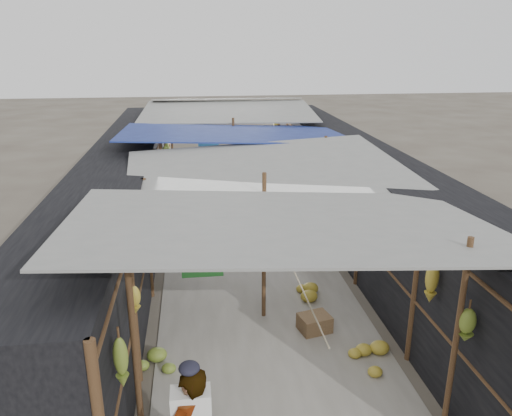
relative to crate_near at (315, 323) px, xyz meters
name	(u,v)px	position (x,y,z in m)	size (l,w,h in m)	color
aisle_slab	(243,241)	(-0.77, 4.08, -0.14)	(3.60, 16.00, 0.02)	#9E998E
stall_left	(125,200)	(-3.47, 4.08, 1.00)	(1.40, 15.00, 2.30)	black
stall_right	(354,191)	(1.93, 4.08, 1.00)	(1.40, 15.00, 2.30)	black
crate_near	(315,323)	(0.00, 0.00, 0.00)	(0.49, 0.40, 0.30)	olive
crate_mid	(310,256)	(0.55, 2.64, 0.01)	(0.53, 0.42, 0.32)	olive
crate_back	(206,203)	(-1.57, 6.81, -0.02)	(0.40, 0.33, 0.26)	olive
black_basin	(313,238)	(0.90, 3.83, -0.06)	(0.60, 0.60, 0.18)	black
shopper_blue	(199,185)	(-1.76, 6.50, 0.60)	(0.73, 0.57, 1.50)	#1F2D9C
vendor_seated	(272,179)	(0.53, 7.97, 0.30)	(0.58, 0.33, 0.90)	#534F48
market_canopy	(242,140)	(-0.75, 4.41, 2.26)	(5.62, 15.20, 2.77)	brown
hanging_bananas	(244,173)	(-0.73, 4.24, 1.50)	(3.96, 13.97, 0.85)	olive
floor_bananas	(238,253)	(-0.99, 3.00, 0.01)	(4.00, 10.46, 0.35)	#A7902B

